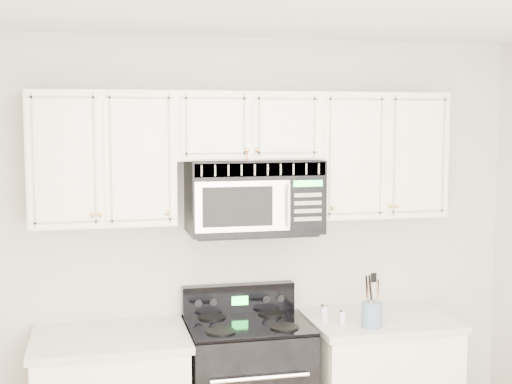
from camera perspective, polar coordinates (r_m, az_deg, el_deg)
name	(u,v)px	position (r m, az deg, el deg)	size (l,w,h in m)	color
room	(333,335)	(2.77, 6.17, -11.27)	(3.51, 3.51, 2.61)	#8C6B4A
upper_cabinets	(245,150)	(4.18, -0.88, 3.39)	(2.44, 0.37, 0.75)	silver
microwave	(254,196)	(4.17, -0.18, -0.32)	(0.77, 0.44, 0.43)	black
utensil_crock	(372,313)	(4.20, 9.25, -9.54)	(0.12, 0.12, 0.31)	#46627E
shaker_salt	(324,312)	(4.31, 5.50, -9.53)	(0.04, 0.04, 0.10)	silver
shaker_pepper	(342,316)	(4.25, 6.93, -9.85)	(0.04, 0.04, 0.09)	silver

